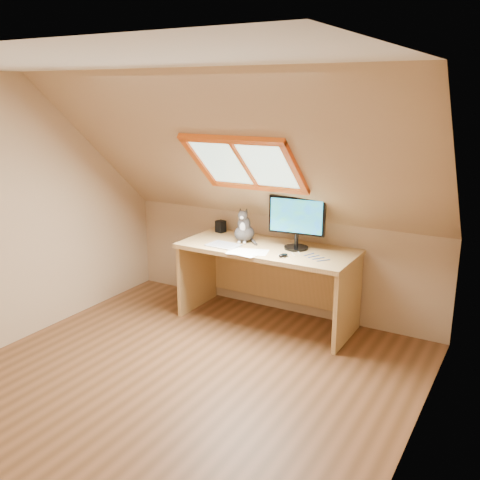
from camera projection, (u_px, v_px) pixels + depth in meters
The scene contains 10 objects.
ground at pixel (180, 382), 4.25m from camera, with size 3.50×3.50×0.00m, color brown.
room_shell at pixel (167, 208), 3.79m from camera, with size 3.52×3.52×2.41m.
desk at pixel (271, 268), 5.29m from camera, with size 1.72×0.75×0.78m.
monitor at pixel (297, 219), 5.02m from camera, with size 0.55×0.23×0.50m.
cat at pixel (244, 229), 5.31m from camera, with size 0.24×0.27×0.35m.
desk_speaker at pixel (221, 226), 5.69m from camera, with size 0.09×0.09×0.13m, color black.
graphics_tablet at pixel (223, 245), 5.19m from camera, with size 0.31×0.22×0.01m, color #B2B2B7.
mouse at pixel (283, 255), 4.84m from camera, with size 0.06×0.10×0.03m, color black.
papers at pixel (249, 252), 4.98m from camera, with size 0.35×0.30×0.01m.
cables at pixel (306, 256), 4.85m from camera, with size 0.51×0.26×0.01m.
Camera 1 is at (2.31, -3.05, 2.23)m, focal length 40.00 mm.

